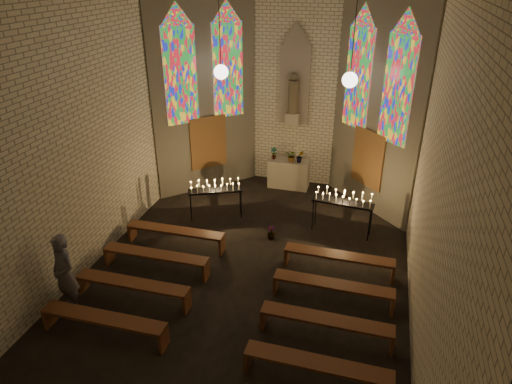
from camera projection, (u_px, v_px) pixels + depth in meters
floor at (244, 278)px, 11.52m from camera, size 12.00×12.00×0.00m
room at (277, 99)px, 12.73m from camera, size 8.22×12.43×7.00m
altar at (289, 174)px, 15.97m from camera, size 1.40×0.60×1.00m
flower_vase_left at (274, 153)px, 15.77m from camera, size 0.24×0.17×0.44m
flower_vase_center at (292, 156)px, 15.57m from camera, size 0.48×0.45×0.43m
flower_vase_right at (300, 156)px, 15.50m from camera, size 0.29×0.26×0.44m
aisle_flower_pot at (271, 233)px, 13.06m from camera, size 0.29×0.29×0.41m
votive_stand_left at (215, 188)px, 13.79m from camera, size 1.65×1.01×1.20m
votive_stand_right at (343, 199)px, 12.97m from camera, size 1.78×0.59×1.28m
pew_left_0 at (176, 232)px, 12.65m from camera, size 2.78×0.41×0.53m
pew_right_0 at (339, 258)px, 11.57m from camera, size 2.78×0.41×0.53m
pew_left_1 at (156, 256)px, 11.62m from camera, size 2.78×0.41×0.53m
pew_right_1 at (333, 287)px, 10.54m from camera, size 2.78×0.41×0.53m
pew_left_2 at (132, 285)px, 10.58m from camera, size 2.78×0.41×0.53m
pew_right_2 at (326, 322)px, 9.51m from camera, size 2.78×0.41×0.53m
pew_left_3 at (104, 320)px, 9.55m from camera, size 2.78×0.41×0.53m
pew_right_3 at (318, 366)px, 8.48m from camera, size 2.78×0.41×0.53m
visitor at (65, 274)px, 10.10m from camera, size 0.83×0.69×1.93m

